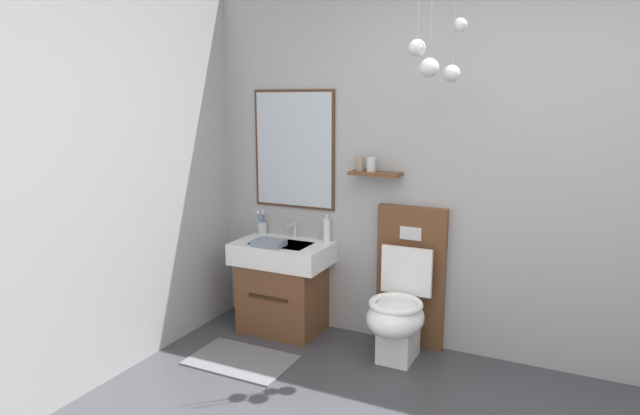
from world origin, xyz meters
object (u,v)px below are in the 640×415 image
object	(u,v)px
toothbrush_cup	(262,227)
soap_dispenser	(327,230)
vanity_sink_left	(283,284)
toilet	(403,302)
folded_hand_towel	(269,243)

from	to	relation	value
toothbrush_cup	soap_dispenser	xyz separation A→B (m)	(0.55, 0.01, 0.03)
vanity_sink_left	toothbrush_cup	world-z (taller)	toothbrush_cup
toilet	folded_hand_towel	world-z (taller)	toilet
folded_hand_towel	toilet	bearing A→B (deg)	7.34
vanity_sink_left	toothbrush_cup	size ratio (longest dim) A/B	3.61
toothbrush_cup	folded_hand_towel	xyz separation A→B (m)	(0.23, -0.29, -0.03)
toothbrush_cup	toilet	bearing A→B (deg)	-7.62
vanity_sink_left	toothbrush_cup	xyz separation A→B (m)	(-0.27, 0.15, 0.38)
vanity_sink_left	soap_dispenser	xyz separation A→B (m)	(0.28, 0.16, 0.41)
toothbrush_cup	soap_dispenser	size ratio (longest dim) A/B	0.95
toilet	soap_dispenser	bearing A→B (deg)	165.24
folded_hand_towel	vanity_sink_left	bearing A→B (deg)	73.18
toothbrush_cup	folded_hand_towel	size ratio (longest dim) A/B	0.88
vanity_sink_left	toilet	xyz separation A→B (m)	(0.93, -0.01, 0.01)
toilet	soap_dispenser	xyz separation A→B (m)	(-0.65, 0.17, 0.39)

